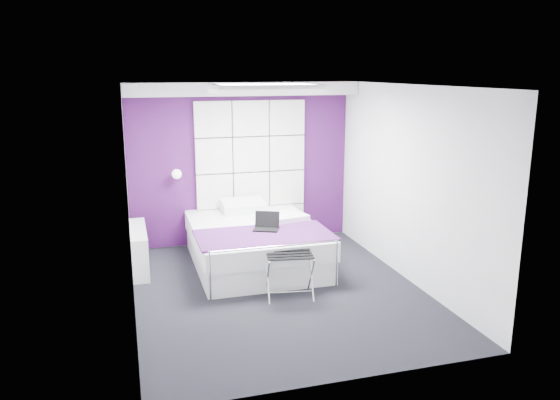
# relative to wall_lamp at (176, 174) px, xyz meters

# --- Properties ---
(floor) EXTENTS (4.40, 4.40, 0.00)m
(floor) POSITION_rel_wall_lamp_xyz_m (1.05, -2.06, -1.22)
(floor) COLOR black
(floor) RESTS_ON ground
(ceiling) EXTENTS (4.40, 4.40, 0.00)m
(ceiling) POSITION_rel_wall_lamp_xyz_m (1.05, -2.06, 1.38)
(ceiling) COLOR white
(ceiling) RESTS_ON wall_back
(wall_back) EXTENTS (3.60, 0.00, 3.60)m
(wall_back) POSITION_rel_wall_lamp_xyz_m (1.05, 0.14, 0.08)
(wall_back) COLOR silver
(wall_back) RESTS_ON floor
(wall_left) EXTENTS (0.00, 4.40, 4.40)m
(wall_left) POSITION_rel_wall_lamp_xyz_m (-0.75, -2.06, 0.08)
(wall_left) COLOR silver
(wall_left) RESTS_ON floor
(wall_right) EXTENTS (0.00, 4.40, 4.40)m
(wall_right) POSITION_rel_wall_lamp_xyz_m (2.85, -2.06, 0.08)
(wall_right) COLOR silver
(wall_right) RESTS_ON floor
(accent_wall) EXTENTS (3.58, 0.02, 2.58)m
(accent_wall) POSITION_rel_wall_lamp_xyz_m (1.05, 0.13, 0.08)
(accent_wall) COLOR #41114A
(accent_wall) RESTS_ON wall_back
(soffit) EXTENTS (3.58, 0.50, 0.20)m
(soffit) POSITION_rel_wall_lamp_xyz_m (1.05, -0.11, 1.28)
(soffit) COLOR white
(soffit) RESTS_ON wall_back
(headboard) EXTENTS (1.80, 0.08, 2.30)m
(headboard) POSITION_rel_wall_lamp_xyz_m (1.20, 0.08, -0.05)
(headboard) COLOR silver
(headboard) RESTS_ON wall_back
(skylight) EXTENTS (1.36, 0.86, 0.12)m
(skylight) POSITION_rel_wall_lamp_xyz_m (1.05, -1.46, 1.33)
(skylight) COLOR white
(skylight) RESTS_ON ceiling
(wall_lamp) EXTENTS (0.15, 0.15, 0.15)m
(wall_lamp) POSITION_rel_wall_lamp_xyz_m (0.00, 0.00, 0.00)
(wall_lamp) COLOR white
(wall_lamp) RESTS_ON wall_back
(radiator) EXTENTS (0.22, 1.20, 0.60)m
(radiator) POSITION_rel_wall_lamp_xyz_m (-0.64, -0.76, -0.92)
(radiator) COLOR white
(radiator) RESTS_ON floor
(bed) EXTENTS (1.82, 2.21, 0.77)m
(bed) POSITION_rel_wall_lamp_xyz_m (0.99, -1.02, -0.89)
(bed) COLOR white
(bed) RESTS_ON floor
(nightstand) EXTENTS (0.46, 0.36, 0.05)m
(nightstand) POSITION_rel_wall_lamp_xyz_m (0.36, -0.04, -0.65)
(nightstand) COLOR white
(nightstand) RESTS_ON wall_back
(luggage_rack) EXTENTS (0.57, 0.42, 0.56)m
(luggage_rack) POSITION_rel_wall_lamp_xyz_m (1.13, -2.29, -0.94)
(luggage_rack) COLOR silver
(luggage_rack) RESTS_ON floor
(laptop) EXTENTS (0.34, 0.24, 0.25)m
(laptop) POSITION_rel_wall_lamp_xyz_m (1.07, -1.35, -0.54)
(laptop) COLOR black
(laptop) RESTS_ON bed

